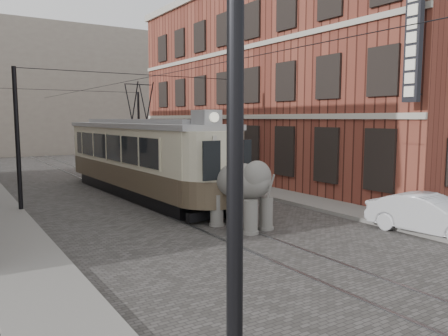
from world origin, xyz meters
TOP-DOWN VIEW (x-y plane):
  - ground at (0.00, 0.00)m, footprint 120.00×120.00m
  - tram_rails at (0.00, 0.00)m, footprint 1.54×80.00m
  - sidewalk_right at (6.00, 0.00)m, footprint 2.00×60.00m
  - sidewalk_left at (-6.50, 0.00)m, footprint 2.00×60.00m
  - brick_building at (11.00, 9.00)m, footprint 8.00×26.00m
  - distant_block at (0.00, 40.00)m, footprint 28.00×10.00m
  - catenary at (-0.20, 5.00)m, footprint 11.00×30.20m
  - tram at (0.21, 7.25)m, footprint 3.40×14.31m
  - elephant at (0.70, -1.02)m, footprint 3.23×4.65m
  - parked_car at (5.51, -5.24)m, footprint 1.94×4.25m

SIDE VIEW (x-z plane):
  - ground at x=0.00m, z-range 0.00..0.00m
  - tram_rails at x=0.00m, z-range 0.00..0.02m
  - sidewalk_right at x=6.00m, z-range 0.00..0.15m
  - sidewalk_left at x=-6.50m, z-range 0.00..0.15m
  - parked_car at x=5.51m, z-range 0.00..1.35m
  - elephant at x=0.70m, z-range 0.00..2.59m
  - tram at x=0.21m, z-range 0.00..5.64m
  - catenary at x=-0.20m, z-range 0.00..6.00m
  - brick_building at x=11.00m, z-range 0.00..12.00m
  - distant_block at x=0.00m, z-range 0.00..14.00m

